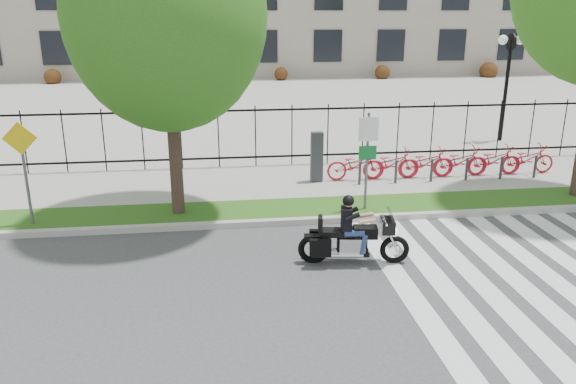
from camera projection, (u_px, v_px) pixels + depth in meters
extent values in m
plane|color=#3D3D40|center=(295.00, 308.00, 9.95)|extent=(120.00, 120.00, 0.00)
cube|color=#ABA9A1|center=(272.00, 222.00, 13.80)|extent=(60.00, 0.20, 0.15)
cube|color=#1F4A12|center=(268.00, 211.00, 14.60)|extent=(60.00, 1.50, 0.15)
cube|color=#98958E|center=(260.00, 183.00, 16.96)|extent=(60.00, 3.50, 0.15)
cube|color=#98958E|center=(236.00, 99.00, 33.53)|extent=(80.00, 34.00, 0.10)
cylinder|color=black|center=(505.00, 93.00, 21.89)|extent=(0.14, 0.14, 4.00)
cylinder|color=black|center=(511.00, 42.00, 21.30)|extent=(0.06, 0.70, 0.70)
sphere|color=white|center=(503.00, 40.00, 21.23)|extent=(0.36, 0.36, 0.36)
sphere|color=white|center=(520.00, 40.00, 21.32)|extent=(0.36, 0.36, 0.36)
cylinder|color=#35251D|center=(175.00, 147.00, 13.77)|extent=(0.32, 0.32, 3.39)
ellipsoid|color=#225E15|center=(166.00, 15.00, 12.83)|extent=(4.66, 4.66, 5.36)
cube|color=#2D2D33|center=(317.00, 157.00, 16.67)|extent=(0.35, 0.25, 1.50)
imported|color=red|center=(356.00, 165.00, 16.91)|extent=(1.76, 0.61, 0.92)
cylinder|color=#2D2D33|center=(360.00, 173.00, 16.47)|extent=(0.08, 0.08, 0.70)
imported|color=red|center=(391.00, 164.00, 17.04)|extent=(1.76, 0.61, 0.92)
cylinder|color=#2D2D33|center=(396.00, 172.00, 16.61)|extent=(0.08, 0.08, 0.70)
imported|color=red|center=(426.00, 163.00, 17.18)|extent=(1.76, 0.61, 0.92)
cylinder|color=#2D2D33|center=(432.00, 170.00, 16.74)|extent=(0.08, 0.08, 0.70)
imported|color=red|center=(460.00, 161.00, 17.31)|extent=(1.76, 0.61, 0.92)
cylinder|color=#2D2D33|center=(467.00, 169.00, 16.88)|extent=(0.08, 0.08, 0.70)
imported|color=red|center=(494.00, 160.00, 17.45)|extent=(1.76, 0.61, 0.92)
cylinder|color=#2D2D33|center=(501.00, 168.00, 17.01)|extent=(0.08, 0.08, 0.70)
imported|color=red|center=(527.00, 159.00, 17.58)|extent=(1.76, 0.61, 0.92)
cylinder|color=#2D2D33|center=(535.00, 167.00, 17.15)|extent=(0.08, 0.08, 0.70)
cylinder|color=#59595B|center=(367.00, 162.00, 14.17)|extent=(0.07, 0.07, 2.50)
cube|color=white|center=(369.00, 129.00, 13.87)|extent=(0.50, 0.03, 0.60)
cube|color=#0C6626|center=(368.00, 153.00, 14.05)|extent=(0.45, 0.03, 0.35)
cylinder|color=#59595B|center=(26.00, 175.00, 13.17)|extent=(0.07, 0.07, 2.40)
cube|color=yellow|center=(20.00, 138.00, 12.86)|extent=(0.78, 0.03, 0.78)
torus|color=black|center=(395.00, 250.00, 11.66)|extent=(0.62, 0.21, 0.61)
torus|color=black|center=(313.00, 249.00, 11.70)|extent=(0.66, 0.23, 0.65)
cube|color=black|center=(387.00, 225.00, 11.50)|extent=(0.34, 0.52, 0.27)
cube|color=#26262B|center=(391.00, 216.00, 11.44)|extent=(0.20, 0.46, 0.27)
cube|color=silver|center=(352.00, 245.00, 11.65)|extent=(0.57, 0.38, 0.36)
cube|color=black|center=(365.00, 232.00, 11.55)|extent=(0.53, 0.37, 0.23)
cube|color=black|center=(337.00, 233.00, 11.57)|extent=(0.66, 0.41, 0.12)
cube|color=black|center=(320.00, 224.00, 11.52)|extent=(0.13, 0.31, 0.30)
cube|color=black|center=(320.00, 248.00, 11.40)|extent=(0.46, 0.21, 0.36)
cube|color=black|center=(320.00, 238.00, 11.90)|extent=(0.46, 0.21, 0.36)
cube|color=black|center=(346.00, 218.00, 11.47)|extent=(0.26, 0.38, 0.46)
sphere|color=tan|center=(348.00, 202.00, 11.37)|extent=(0.20, 0.20, 0.20)
sphere|color=black|center=(348.00, 201.00, 11.36)|extent=(0.24, 0.24, 0.24)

